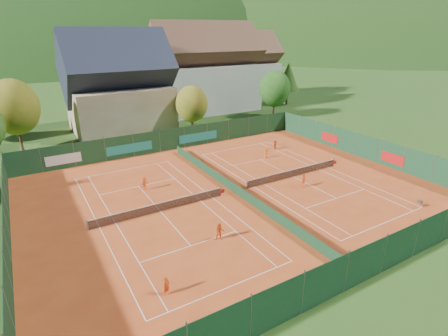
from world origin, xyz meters
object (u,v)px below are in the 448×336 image
player_left_far (144,183)px  player_right_near (303,181)px  chalet (119,89)px  player_right_far_b (275,145)px  hotel_block_a (206,73)px  player_left_near (166,286)px  player_left_mid (220,232)px  hotel_block_b (242,70)px  player_right_far_a (266,153)px  ball_hopper (420,202)px

player_left_far → player_right_near: size_ratio=0.99×
chalet → player_right_far_b: 26.84m
hotel_block_a → player_left_near: bearing=-120.7°
hotel_block_a → player_left_mid: 48.45m
chalet → hotel_block_b: size_ratio=0.94×
player_right_far_a → hotel_block_b: bearing=-121.1°
player_left_near → player_left_far: size_ratio=0.91×
player_left_near → player_left_mid: player_left_mid is taller
player_left_near → player_right_near: (18.57, 7.71, 0.08)m
ball_hopper → chalet: bearing=111.2°
chalet → player_right_near: size_ratio=10.61×
player_left_mid → ball_hopper: bearing=2.6°
player_left_near → player_right_far_a: size_ratio=1.06×
player_right_near → player_right_far_b: bearing=20.4°
chalet → ball_hopper: (16.22, -41.72, -6.07)m
ball_hopper → player_left_near: bearing=177.1°
hotel_block_b → player_right_far_a: hotel_block_b is taller
player_left_far → player_left_mid: bearing=88.7°
player_left_far → player_right_far_b: size_ratio=1.16×
player_left_mid → player_right_far_b: bearing=58.2°
ball_hopper → player_left_far: size_ratio=0.53×
player_left_mid → player_right_far_a: (14.63, 13.34, -0.11)m
player_right_near → player_right_far_a: size_ratio=1.18×
ball_hopper → player_right_far_a: 18.71m
player_left_far → hotel_block_a: bearing=-138.7°
hotel_block_a → player_right_far_a: (-7.01, -29.50, -6.73)m
hotel_block_a → player_right_far_a: bearing=-103.4°
player_left_mid → chalet: bearing=103.0°
chalet → ball_hopper: chalet is taller
hotel_block_a → player_right_far_a: size_ratio=16.67×
ball_hopper → player_right_near: bearing=124.9°
chalet → ball_hopper: size_ratio=20.25×
hotel_block_a → ball_hopper: size_ratio=27.00×
hotel_block_a → ball_hopper: bearing=-93.3°
hotel_block_a → ball_hopper: hotel_block_a is taller
player_right_near → player_right_far_b: player_right_near is taller
chalet → player_right_near: bearing=-73.1°
hotel_block_b → player_right_near: hotel_block_b is taller
hotel_block_a → player_right_far_b: hotel_block_a is taller
player_left_mid → player_right_near: size_ratio=0.99×
ball_hopper → player_right_far_a: (-4.23, 18.23, 0.09)m
chalet → player_right_far_a: size_ratio=12.50×
hotel_block_b → player_left_mid: (-35.64, -50.84, -5.86)m
hotel_block_b → player_left_far: 54.38m
hotel_block_b → player_left_near: 68.79m
player_left_near → player_right_far_b: bearing=14.6°
ball_hopper → player_right_far_a: player_right_far_a is taller
chalet → player_left_far: chalet is taller
player_left_far → player_right_far_a: 16.76m
player_left_near → hotel_block_b: bearing=28.4°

